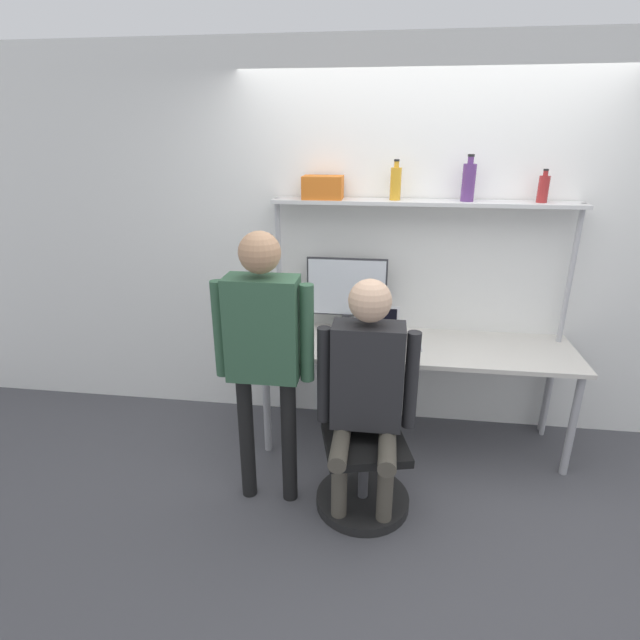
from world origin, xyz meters
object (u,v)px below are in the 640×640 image
cell_phone (416,346)px  bottle_amber (396,183)px  person_seated (367,382)px  laptop (376,335)px  office_chair (362,461)px  bottle_purple (469,182)px  storage_box (323,187)px  monitor (347,291)px  person_standing (263,339)px  bottle_red (543,188)px

cell_phone → bottle_amber: (-0.19, 0.23, 1.05)m
person_seated → laptop: bearing=87.5°
office_chair → bottle_purple: 1.87m
storage_box → person_seated: bearing=-68.5°
monitor → storage_box: size_ratio=2.15×
cell_phone → storage_box: bearing=160.9°
storage_box → cell_phone: bearing=-19.1°
laptop → person_standing: person_standing is taller
monitor → person_standing: size_ratio=0.34×
bottle_red → storage_box: bottle_red is taller
person_standing → cell_phone: bearing=38.2°
monitor → bottle_purple: (0.77, 0.00, 0.76)m
person_standing → bottle_amber: size_ratio=6.44×
bottle_red → cell_phone: bearing=-162.2°
person_seated → bottle_purple: bottle_purple is taller
office_chair → bottle_purple: bottle_purple is taller
laptop → person_seated: (-0.03, -0.70, 0.00)m
storage_box → bottle_red: bearing=0.0°
bottle_amber → storage_box: bearing=-180.0°
person_seated → monitor: bearing=101.8°
bottle_purple → bottle_red: size_ratio=1.41×
cell_phone → person_standing: (-0.88, -0.69, 0.29)m
bottle_red → storage_box: 1.40m
storage_box → bottle_amber: bearing=0.0°
bottle_purple → storage_box: 0.94m
monitor → person_seated: person_seated is taller
storage_box → office_chair: bearing=-68.1°
office_chair → bottle_amber: (0.12, 0.89, 1.53)m
person_standing → bottle_purple: bottle_purple is taller
bottle_purple → laptop: bearing=-156.9°
cell_phone → office_chair: size_ratio=0.16×
person_standing → storage_box: size_ratio=6.26×
person_seated → bottle_amber: (0.11, 0.93, 0.98)m
office_chair → person_seated: 0.55m
monitor → office_chair: size_ratio=0.62×
office_chair → storage_box: 1.77m
laptop → bottle_red: size_ratio=1.48×
cell_phone → bottle_amber: size_ratio=0.59×
cell_phone → person_seated: size_ratio=0.11×
laptop → bottle_red: 1.40m
monitor → office_chair: 1.20m
monitor → bottle_amber: bottle_amber is taller
cell_phone → bottle_amber: 1.09m
person_seated → bottle_red: size_ratio=6.87×
person_seated → storage_box: size_ratio=5.34×
laptop → bottle_red: bearing=13.0°
cell_phone → bottle_red: 1.28m
bottle_red → bottle_amber: (-0.92, 0.00, 0.02)m
bottle_red → bottle_amber: bottle_amber is taller
monitor → bottle_red: size_ratio=2.77×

